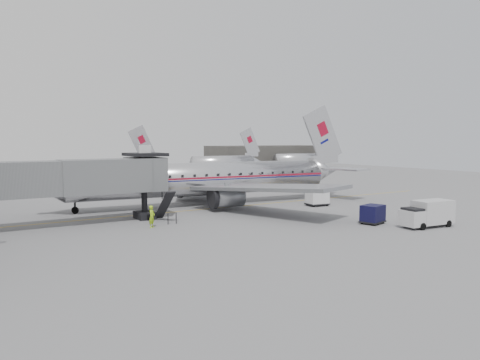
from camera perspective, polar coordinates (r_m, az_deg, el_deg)
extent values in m
plane|color=slate|center=(47.19, 0.69, -4.35)|extent=(160.00, 160.00, 0.00)
cube|color=#3A3835|center=(121.59, 3.16, 2.79)|extent=(30.00, 12.00, 6.00)
cube|color=gold|center=(53.79, -0.09, -3.19)|extent=(60.00, 0.15, 0.01)
cube|color=#585A5D|center=(44.57, -16.09, 0.47)|extent=(8.00, 3.00, 3.10)
cube|color=#585A5D|center=(46.20, -11.46, 0.72)|extent=(3.20, 3.60, 3.20)
cube|color=black|center=(46.10, -11.50, 3.07)|extent=(3.40, 3.80, 0.30)
cube|color=white|center=(46.09, -11.51, 3.70)|extent=(1.20, 0.15, 0.80)
cylinder|color=black|center=(46.03, -11.57, -2.93)|extent=(0.56, 0.56, 2.80)
cube|color=black|center=(46.18, -11.55, -4.22)|extent=(1.60, 2.20, 0.70)
cylinder|color=black|center=(45.27, -11.10, -4.46)|extent=(0.30, 0.60, 0.60)
cylinder|color=black|center=(47.12, -11.98, -4.11)|extent=(0.30, 0.60, 0.60)
cube|color=black|center=(44.30, -9.19, -3.07)|extent=(0.90, 3.20, 2.90)
cylinder|color=silver|center=(84.53, -16.14, 1.37)|extent=(14.00, 3.20, 3.20)
cube|color=silver|center=(86.51, -11.87, 4.45)|extent=(5.17, 0.26, 6.52)
cylinder|color=black|center=(83.56, -19.07, -0.20)|extent=(0.24, 0.24, 1.00)
cylinder|color=silver|center=(98.48, -2.11, 2.05)|extent=(14.00, 3.20, 3.20)
cube|color=silver|center=(101.93, 1.21, 4.62)|extent=(5.17, 0.26, 6.52)
cylinder|color=black|center=(96.44, -4.42, 0.72)|extent=(0.24, 0.24, 1.00)
cylinder|color=silver|center=(115.48, 7.25, 2.44)|extent=(14.00, 3.20, 3.20)
cube|color=silver|center=(119.81, 9.80, 4.61)|extent=(5.17, 0.26, 6.52)
cylinder|color=black|center=(112.79, 5.47, 1.33)|extent=(0.24, 0.24, 1.00)
cylinder|color=silver|center=(54.54, -4.44, 0.15)|extent=(30.93, 6.76, 3.79)
cone|color=silver|center=(50.68, -22.42, -0.58)|extent=(3.42, 4.07, 3.79)
cone|color=silver|center=(63.02, 10.20, 1.11)|extent=(4.43, 3.98, 3.60)
cube|color=maroon|center=(54.52, -4.44, 0.42)|extent=(30.94, 6.81, 0.18)
cube|color=#0B0D60|center=(54.54, -4.44, 0.17)|extent=(30.94, 6.81, 0.10)
cube|color=silver|center=(62.70, 10.04, 5.40)|extent=(6.28, 0.92, 7.87)
cube|color=gray|center=(64.23, -5.01, 0.60)|extent=(12.98, 17.02, 1.22)
cube|color=gray|center=(47.65, 3.19, -0.92)|extent=(10.52, 17.32, 1.22)
cylinder|color=gray|center=(59.81, -5.90, -0.96)|extent=(3.67, 2.48, 2.15)
cylinder|color=gray|center=(50.05, -1.58, -2.10)|extent=(3.67, 2.48, 2.15)
cylinder|color=black|center=(51.19, -19.47, -3.15)|extent=(0.20, 0.20, 1.33)
cylinder|color=black|center=(58.01, -3.55, -1.89)|extent=(0.27, 0.27, 1.43)
cylinder|color=black|center=(58.04, -3.54, -2.14)|extent=(1.05, 0.46, 1.02)
cylinder|color=black|center=(53.19, -1.30, -2.51)|extent=(0.27, 0.27, 1.43)
cylinder|color=black|center=(53.22, -1.30, -2.78)|extent=(1.05, 0.46, 1.02)
cube|color=#BCBCBE|center=(44.54, 22.43, -3.59)|extent=(3.66, 2.29, 2.03)
cube|color=#BCBCBE|center=(42.83, 20.27, -4.38)|extent=(1.73, 1.99, 1.35)
cube|color=black|center=(42.74, 20.29, -3.61)|extent=(1.33, 1.76, 0.58)
cylinder|color=black|center=(42.56, 21.36, -5.31)|extent=(0.64, 0.30, 0.62)
cylinder|color=black|center=(43.73, 19.68, -4.98)|extent=(0.64, 0.30, 0.62)
cylinder|color=black|center=(44.86, 24.04, -4.88)|extent=(0.64, 0.30, 0.62)
cylinder|color=black|center=(45.98, 22.37, -4.59)|extent=(0.64, 0.30, 0.62)
cube|color=black|center=(44.18, 15.87, -3.89)|extent=(2.40, 2.03, 1.45)
cube|color=black|center=(44.31, 15.85, -4.89)|extent=(2.53, 2.16, 0.12)
cylinder|color=black|center=(43.31, 16.08, -5.19)|extent=(0.33, 0.20, 0.31)
cylinder|color=black|center=(44.78, 17.05, -4.88)|extent=(0.33, 0.20, 0.31)
cylinder|color=black|center=(43.88, 14.62, -5.02)|extent=(0.33, 0.20, 0.31)
cylinder|color=black|center=(45.33, 15.63, -4.73)|extent=(0.33, 0.20, 0.31)
cube|color=white|center=(54.67, 9.39, -1.98)|extent=(2.48, 1.98, 1.60)
cube|color=black|center=(54.78, 9.38, -2.87)|extent=(2.60, 2.11, 0.14)
cylinder|color=black|center=(53.72, 8.99, -3.08)|extent=(0.36, 0.18, 0.34)
cylinder|color=black|center=(54.75, 10.57, -2.96)|extent=(0.36, 0.18, 0.34)
cylinder|color=black|center=(54.84, 8.18, -2.91)|extent=(0.36, 0.18, 0.34)
cylinder|color=black|center=(55.86, 9.75, -2.79)|extent=(0.36, 0.18, 0.34)
imported|color=#A2D819|center=(41.39, -10.70, -4.40)|extent=(0.83, 0.82, 1.94)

